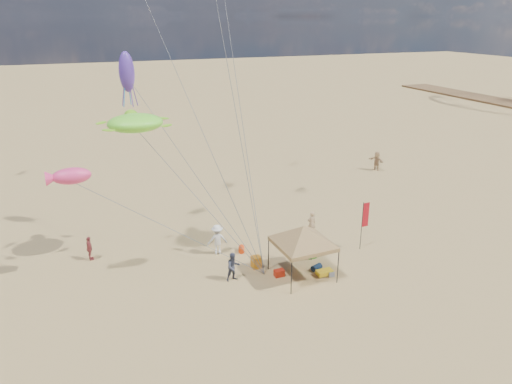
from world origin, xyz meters
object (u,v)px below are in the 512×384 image
at_px(cooler_blue, 321,241).
at_px(person_near_c, 217,240).
at_px(canopy_tent, 304,228).
at_px(person_far_a, 90,248).
at_px(beach_cart, 325,272).
at_px(person_far_c, 377,161).
at_px(chair_yellow, 256,262).
at_px(feather_flag, 365,218).
at_px(cooler_red, 279,273).
at_px(person_near_b, 233,267).
at_px(person_near_a, 311,223).
at_px(chair_green, 311,252).

bearing_deg(cooler_blue, person_near_c, 170.35).
height_order(canopy_tent, person_far_a, canopy_tent).
distance_m(cooler_blue, person_far_a, 14.13).
xyz_separation_m(beach_cart, person_far_c, (14.09, 15.23, 0.70)).
bearing_deg(chair_yellow, feather_flag, -1.77).
xyz_separation_m(cooler_red, person_near_c, (-2.37, 3.82, 0.76)).
bearing_deg(person_far_c, beach_cart, -58.69).
distance_m(person_near_b, person_near_c, 3.29).
relative_size(chair_yellow, person_near_b, 0.43).
xyz_separation_m(feather_flag, beach_cart, (-3.80, -2.02, -1.87)).
height_order(chair_yellow, beach_cart, chair_yellow).
height_order(feather_flag, person_near_c, feather_flag).
bearing_deg(person_near_a, canopy_tent, 53.04).
relative_size(feather_flag, person_near_b, 1.89).
bearing_deg(feather_flag, person_far_a, 163.32).
relative_size(beach_cart, person_near_c, 0.48).
relative_size(chair_yellow, person_near_c, 0.37).
xyz_separation_m(person_near_c, person_far_a, (-7.22, 2.05, -0.21)).
xyz_separation_m(canopy_tent, person_near_a, (2.95, 4.48, -2.07)).
height_order(feather_flag, person_near_a, feather_flag).
distance_m(cooler_blue, chair_yellow, 5.18).
xyz_separation_m(cooler_blue, person_near_c, (-6.53, 1.11, 0.76)).
bearing_deg(person_near_b, cooler_blue, 11.17).
bearing_deg(person_far_a, cooler_blue, -107.87).
height_order(feather_flag, person_far_a, feather_flag).
distance_m(feather_flag, cooler_red, 6.56).
distance_m(person_near_c, person_far_c, 21.59).
relative_size(chair_yellow, person_far_c, 0.39).
xyz_separation_m(cooler_red, cooler_blue, (4.17, 2.71, 0.00)).
bearing_deg(cooler_blue, feather_flag, -37.85).
bearing_deg(person_near_c, chair_yellow, 128.37).
bearing_deg(cooler_blue, person_far_c, 43.41).
height_order(beach_cart, person_near_c, person_near_c).
xyz_separation_m(chair_green, beach_cart, (-0.31, -2.19, -0.15)).
distance_m(beach_cart, person_near_b, 5.11).
distance_m(person_near_b, person_far_a, 8.89).
relative_size(feather_flag, chair_yellow, 4.44).
bearing_deg(person_near_b, person_far_c, 29.13).
relative_size(chair_yellow, person_far_a, 0.47).
bearing_deg(cooler_red, person_near_b, 167.95).
distance_m(feather_flag, person_near_c, 9.02).
relative_size(canopy_tent, chair_yellow, 8.09).
bearing_deg(beach_cart, person_near_b, 163.90).
xyz_separation_m(chair_green, person_near_c, (-5.06, 2.50, 0.60)).
relative_size(canopy_tent, cooler_blue, 10.48).
bearing_deg(feather_flag, person_far_c, 52.06).
xyz_separation_m(beach_cart, person_far_a, (-11.97, 6.75, 0.54)).
height_order(canopy_tent, chair_yellow, canopy_tent).
xyz_separation_m(canopy_tent, person_far_a, (-10.78, 6.31, -2.17)).
distance_m(beach_cart, person_near_a, 5.26).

